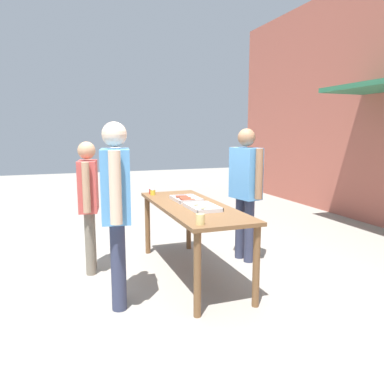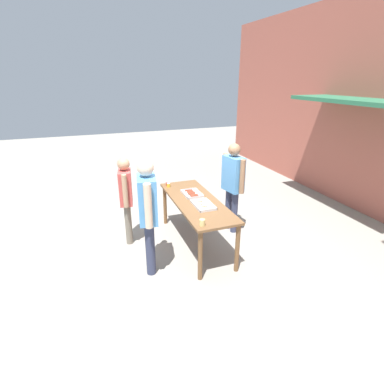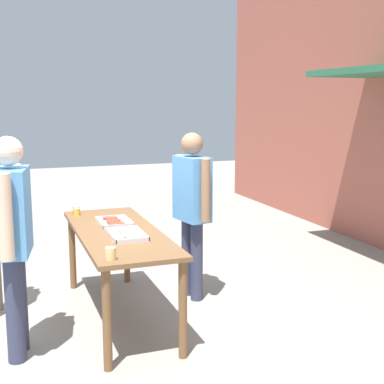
{
  "view_description": "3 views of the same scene",
  "coord_description": "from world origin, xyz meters",
  "px_view_note": "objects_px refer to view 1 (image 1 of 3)",
  "views": [
    {
      "loc": [
        4.0,
        -1.45,
        1.69
      ],
      "look_at": [
        0.0,
        0.0,
        1.0
      ],
      "focal_mm": 35.0,
      "sensor_mm": 36.0,
      "label": 1
    },
    {
      "loc": [
        4.44,
        -1.69,
        2.85
      ],
      "look_at": [
        -0.28,
        0.03,
        0.9
      ],
      "focal_mm": 28.0,
      "sensor_mm": 36.0,
      "label": 2
    },
    {
      "loc": [
        4.79,
        -1.01,
        2.05
      ],
      "look_at": [
        -0.27,
        0.84,
        1.13
      ],
      "focal_mm": 50.0,
      "sensor_mm": 36.0,
      "label": 3
    }
  ],
  "objects_px": {
    "condiment_jar_ketchup": "(153,192)",
    "beer_cup": "(200,219)",
    "condiment_jar_mustard": "(152,191)",
    "food_tray_buns": "(202,207)",
    "food_tray_sausages": "(186,199)",
    "person_server_behind_table": "(245,183)",
    "person_customer_holding_hotdog": "(89,196)",
    "person_customer_with_cup": "(116,200)"
  },
  "relations": [
    {
      "from": "beer_cup",
      "to": "person_server_behind_table",
      "type": "relative_size",
      "value": 0.06
    },
    {
      "from": "condiment_jar_ketchup",
      "to": "person_server_behind_table",
      "type": "xyz_separation_m",
      "value": [
        0.54,
        1.1,
        0.14
      ]
    },
    {
      "from": "food_tray_buns",
      "to": "condiment_jar_mustard",
      "type": "height_order",
      "value": "condiment_jar_mustard"
    },
    {
      "from": "condiment_jar_ketchup",
      "to": "person_customer_holding_hotdog",
      "type": "bearing_deg",
      "value": -70.66
    },
    {
      "from": "person_server_behind_table",
      "to": "condiment_jar_ketchup",
      "type": "bearing_deg",
      "value": -127.45
    },
    {
      "from": "food_tray_buns",
      "to": "condiment_jar_mustard",
      "type": "relative_size",
      "value": 6.17
    },
    {
      "from": "condiment_jar_mustard",
      "to": "person_customer_with_cup",
      "type": "distance_m",
      "value": 1.55
    },
    {
      "from": "food_tray_sausages",
      "to": "condiment_jar_mustard",
      "type": "bearing_deg",
      "value": -155.95
    },
    {
      "from": "person_server_behind_table",
      "to": "person_customer_holding_hotdog",
      "type": "bearing_deg",
      "value": -108.24
    },
    {
      "from": "condiment_jar_ketchup",
      "to": "person_customer_with_cup",
      "type": "xyz_separation_m",
      "value": [
        1.29,
        -0.67,
        0.16
      ]
    },
    {
      "from": "food_tray_sausages",
      "to": "condiment_jar_mustard",
      "type": "distance_m",
      "value": 0.69
    },
    {
      "from": "condiment_jar_mustard",
      "to": "person_server_behind_table",
      "type": "relative_size",
      "value": 0.04
    },
    {
      "from": "condiment_jar_mustard",
      "to": "beer_cup",
      "type": "distance_m",
      "value": 1.81
    },
    {
      "from": "person_customer_holding_hotdog",
      "to": "person_customer_with_cup",
      "type": "xyz_separation_m",
      "value": [
        0.99,
        0.18,
        0.11
      ]
    },
    {
      "from": "beer_cup",
      "to": "person_server_behind_table",
      "type": "distance_m",
      "value": 1.6
    },
    {
      "from": "food_tray_buns",
      "to": "condiment_jar_mustard",
      "type": "xyz_separation_m",
      "value": [
        -1.16,
        -0.28,
        0.02
      ]
    },
    {
      "from": "food_tray_buns",
      "to": "beer_cup",
      "type": "xyz_separation_m",
      "value": [
        0.64,
        -0.27,
        0.03
      ]
    },
    {
      "from": "food_tray_buns",
      "to": "person_customer_with_cup",
      "type": "xyz_separation_m",
      "value": [
        0.22,
        -0.96,
        0.18
      ]
    },
    {
      "from": "condiment_jar_ketchup",
      "to": "person_customer_holding_hotdog",
      "type": "height_order",
      "value": "person_customer_holding_hotdog"
    },
    {
      "from": "person_server_behind_table",
      "to": "food_tray_buns",
      "type": "bearing_deg",
      "value": -68.14
    },
    {
      "from": "person_customer_holding_hotdog",
      "to": "condiment_jar_mustard",
      "type": "bearing_deg",
      "value": -55.83
    },
    {
      "from": "condiment_jar_ketchup",
      "to": "beer_cup",
      "type": "xyz_separation_m",
      "value": [
        1.71,
        0.01,
        0.01
      ]
    },
    {
      "from": "food_tray_sausages",
      "to": "condiment_jar_ketchup",
      "type": "height_order",
      "value": "condiment_jar_ketchup"
    },
    {
      "from": "food_tray_sausages",
      "to": "condiment_jar_ketchup",
      "type": "relative_size",
      "value": 5.59
    },
    {
      "from": "condiment_jar_mustard",
      "to": "person_customer_holding_hotdog",
      "type": "relative_size",
      "value": 0.05
    },
    {
      "from": "person_customer_holding_hotdog",
      "to": "food_tray_buns",
      "type": "bearing_deg",
      "value": -114.39
    },
    {
      "from": "food_tray_sausages",
      "to": "person_customer_with_cup",
      "type": "bearing_deg",
      "value": -51.85
    },
    {
      "from": "person_server_behind_table",
      "to": "person_customer_holding_hotdog",
      "type": "height_order",
      "value": "person_server_behind_table"
    },
    {
      "from": "person_server_behind_table",
      "to": "person_customer_holding_hotdog",
      "type": "distance_m",
      "value": 1.97
    },
    {
      "from": "condiment_jar_mustard",
      "to": "condiment_jar_ketchup",
      "type": "height_order",
      "value": "same"
    },
    {
      "from": "person_server_behind_table",
      "to": "person_customer_with_cup",
      "type": "relative_size",
      "value": 0.97
    },
    {
      "from": "condiment_jar_mustard",
      "to": "condiment_jar_ketchup",
      "type": "relative_size",
      "value": 1.0
    },
    {
      "from": "person_customer_with_cup",
      "to": "person_customer_holding_hotdog",
      "type": "bearing_deg",
      "value": 19.73
    },
    {
      "from": "food_tray_buns",
      "to": "person_customer_with_cup",
      "type": "relative_size",
      "value": 0.26
    },
    {
      "from": "condiment_jar_mustard",
      "to": "beer_cup",
      "type": "xyz_separation_m",
      "value": [
        1.81,
        0.01,
        0.01
      ]
    },
    {
      "from": "food_tray_buns",
      "to": "beer_cup",
      "type": "distance_m",
      "value": 0.7
    },
    {
      "from": "person_server_behind_table",
      "to": "person_customer_with_cup",
      "type": "xyz_separation_m",
      "value": [
        0.75,
        -1.77,
        0.02
      ]
    },
    {
      "from": "beer_cup",
      "to": "food_tray_sausages",
      "type": "bearing_deg",
      "value": 166.93
    },
    {
      "from": "person_customer_holding_hotdog",
      "to": "person_customer_with_cup",
      "type": "relative_size",
      "value": 0.89
    },
    {
      "from": "person_server_behind_table",
      "to": "food_tray_sausages",
      "type": "bearing_deg",
      "value": -101.75
    },
    {
      "from": "food_tray_sausages",
      "to": "person_customer_holding_hotdog",
      "type": "distance_m",
      "value": 1.17
    },
    {
      "from": "person_server_behind_table",
      "to": "condiment_jar_mustard",
      "type": "bearing_deg",
      "value": -131.47
    }
  ]
}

